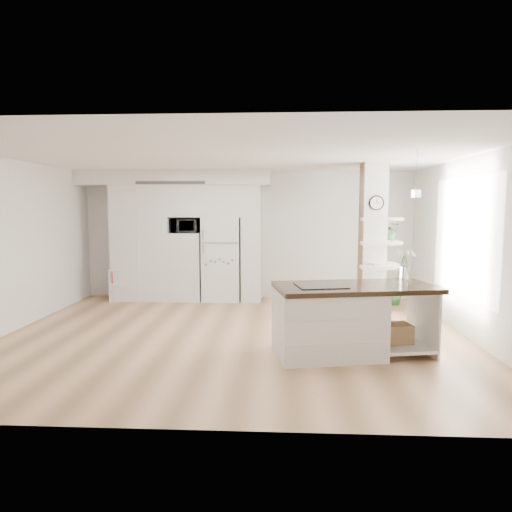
{
  "coord_description": "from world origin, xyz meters",
  "views": [
    {
      "loc": [
        0.68,
        -6.77,
        1.93
      ],
      "look_at": [
        0.29,
        0.9,
        1.13
      ],
      "focal_mm": 32.0,
      "sensor_mm": 36.0,
      "label": 1
    }
  ],
  "objects": [
    {
      "name": "kitchen_island",
      "position": [
        1.44,
        -0.86,
        0.48
      ],
      "size": [
        2.21,
        1.35,
        1.5
      ],
      "rotation": [
        0.0,
        0.0,
        0.19
      ],
      "color": "white",
      "rests_on": "floor"
    },
    {
      "name": "floor_plant_b",
      "position": [
        3.0,
        2.38,
        0.25
      ],
      "size": [
        0.36,
        0.36,
        0.5
      ],
      "primitive_type": "imported",
      "rotation": [
        0.0,
        0.0,
        0.37
      ],
      "color": "#276228",
      "rests_on": "floor"
    },
    {
      "name": "floor",
      "position": [
        0.0,
        0.0,
        0.0
      ],
      "size": [
        7.0,
        6.0,
        0.01
      ],
      "primitive_type": "cube",
      "color": "tan",
      "rests_on": "ground"
    },
    {
      "name": "shelf_plant",
      "position": [
        2.63,
        1.3,
        1.52
      ],
      "size": [
        0.27,
        0.23,
        0.3
      ],
      "primitive_type": "imported",
      "color": "#276228",
      "rests_on": "column"
    },
    {
      "name": "bookshelf",
      "position": [
        -2.56,
        2.51,
        0.3
      ],
      "size": [
        0.66,
        0.52,
        0.68
      ],
      "rotation": [
        0.0,
        0.0,
        0.37
      ],
      "color": "white",
      "rests_on": "floor"
    },
    {
      "name": "room",
      "position": [
        0.0,
        0.0,
        1.86
      ],
      "size": [
        7.04,
        6.04,
        2.72
      ],
      "color": "white",
      "rests_on": "ground"
    },
    {
      "name": "refrigerator",
      "position": [
        -0.53,
        2.68,
        0.88
      ],
      "size": [
        0.78,
        0.69,
        1.75
      ],
      "color": "white",
      "rests_on": "floor"
    },
    {
      "name": "decor_bowl",
      "position": [
        2.3,
        0.9,
        1.0
      ],
      "size": [
        0.22,
        0.22,
        0.05
      ],
      "primitive_type": "imported",
      "color": "white",
      "rests_on": "column"
    },
    {
      "name": "pendant_light",
      "position": [
        1.7,
        0.15,
        2.12
      ],
      "size": [
        0.12,
        0.12,
        0.1
      ],
      "primitive_type": "cylinder",
      "color": "white",
      "rests_on": "room"
    },
    {
      "name": "window",
      "position": [
        3.48,
        0.3,
        1.5
      ],
      "size": [
        0.0,
        2.4,
        2.4
      ],
      "primitive_type": "plane",
      "rotation": [
        1.57,
        0.0,
        -1.57
      ],
      "color": "white",
      "rests_on": "room"
    },
    {
      "name": "cabinet_wall",
      "position": [
        -1.45,
        2.67,
        1.51
      ],
      "size": [
        4.0,
        0.71,
        2.7
      ],
      "color": "white",
      "rests_on": "floor"
    },
    {
      "name": "floor_plant_a",
      "position": [
        3.0,
        0.62,
        0.22
      ],
      "size": [
        0.29,
        0.26,
        0.44
      ],
      "primitive_type": "imported",
      "rotation": [
        0.0,
        0.0,
        -0.32
      ],
      "color": "#276228",
      "rests_on": "floor"
    },
    {
      "name": "microwave",
      "position": [
        -1.27,
        2.62,
        1.57
      ],
      "size": [
        0.54,
        0.37,
        0.3
      ],
      "primitive_type": "imported",
      "color": "#2D2D2D",
      "rests_on": "cabinet_wall"
    },
    {
      "name": "column",
      "position": [
        2.38,
        1.13,
        1.35
      ],
      "size": [
        0.69,
        0.9,
        2.7
      ],
      "color": "silver",
      "rests_on": "floor"
    }
  ]
}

